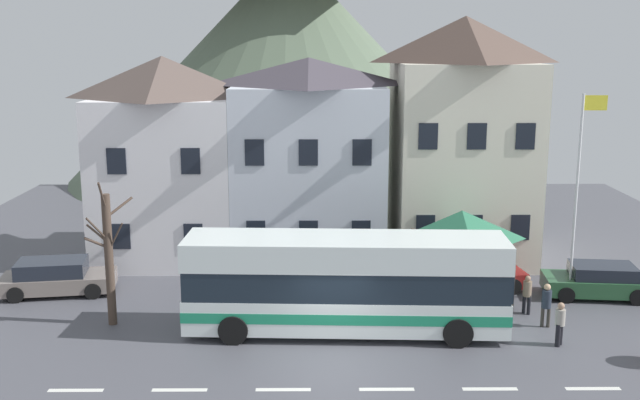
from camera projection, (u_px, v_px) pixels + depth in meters
name	position (u px, v px, depth m)	size (l,w,h in m)	color
ground_plane	(334.00, 366.00, 23.07)	(40.00, 60.00, 0.07)	#4D4E56
townhouse_00	(166.00, 161.00, 33.30)	(6.15, 5.08, 9.26)	white
townhouse_01	(309.00, 159.00, 33.97)	(6.70, 6.33, 9.19)	silver
townhouse_02	(461.00, 139.00, 33.86)	(6.06, 6.39, 10.99)	silver
hilltop_castle	(288.00, 51.00, 54.25)	(32.18, 32.18, 23.86)	#586954
transit_bus	(345.00, 285.00, 25.34)	(11.05, 2.99, 3.39)	white
bus_shelter	(462.00, 225.00, 28.53)	(3.60, 3.60, 3.52)	#473D33
parked_car_00	(56.00, 277.00, 29.49)	(4.59, 2.44, 1.38)	slate
parked_car_01	(598.00, 281.00, 29.12)	(4.20, 2.24, 1.32)	#295834
parked_car_02	(474.00, 273.00, 30.07)	(4.03, 2.40, 1.37)	maroon
pedestrian_00	(546.00, 301.00, 25.96)	(0.34, 0.34, 1.59)	#38332D
pedestrian_01	(560.00, 323.00, 24.39)	(0.32, 0.33, 1.50)	black
pedestrian_02	(527.00, 292.00, 27.25)	(0.32, 0.32, 1.47)	black
public_bench	(459.00, 269.00, 31.22)	(1.51, 0.48, 0.87)	#473828
flagpole	(579.00, 184.00, 28.02)	(0.95, 0.10, 8.00)	silver
bare_tree_01	(109.00, 257.00, 25.91)	(1.61, 1.53, 5.29)	#47382D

